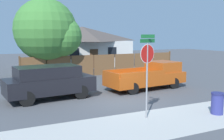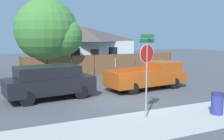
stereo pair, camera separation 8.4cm
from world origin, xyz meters
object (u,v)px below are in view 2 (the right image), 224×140
oak_tree (50,31)px  red_suv (49,81)px  house (83,45)px  trash_bin (217,103)px  orange_pickup (149,76)px  stop_sign (147,62)px

oak_tree → red_suv: bearing=-102.7°
house → trash_bin: (-1.09, -21.06, -1.81)m
house → trash_bin: bearing=-93.0°
orange_pickup → stop_sign: 6.37m
red_suv → orange_pickup: (6.45, 0.03, -0.16)m
house → trash_bin: 21.16m
house → oak_tree: bearing=-125.6°
trash_bin → orange_pickup: bearing=86.3°
house → oak_tree: oak_tree is taller
house → red_suv: bearing=-115.4°
red_suv → trash_bin: bearing=-50.4°
stop_sign → trash_bin: bearing=-28.8°
orange_pickup → trash_bin: (-0.39, -5.99, -0.34)m
house → red_suv: 16.76m
red_suv → orange_pickup: bearing=-5.6°
orange_pickup → stop_sign: size_ratio=1.57×
red_suv → orange_pickup: size_ratio=0.89×
stop_sign → trash_bin: (3.11, -0.90, -1.88)m
stop_sign → trash_bin: stop_sign is taller
red_suv → orange_pickup: red_suv is taller
house → oak_tree: 9.55m
orange_pickup → trash_bin: orange_pickup is taller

